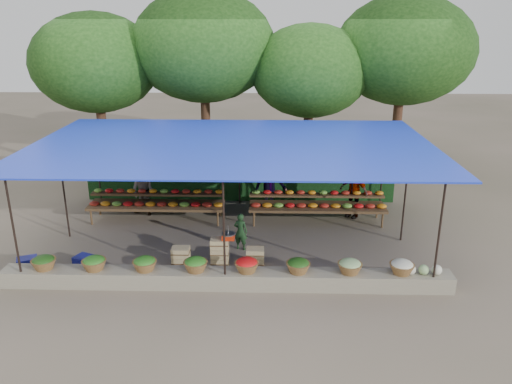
{
  "coord_description": "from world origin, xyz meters",
  "views": [
    {
      "loc": [
        1.0,
        -13.17,
        6.0
      ],
      "look_at": [
        0.64,
        0.2,
        1.35
      ],
      "focal_mm": 35.0,
      "sensor_mm": 36.0,
      "label": 1
    }
  ],
  "objects_px": {
    "weighing_scale": "(228,236)",
    "blue_crate_back": "(86,262)",
    "vendor_seated": "(241,232)",
    "crate_counter": "(219,255)",
    "blue_crate_front": "(27,263)"
  },
  "relations": [
    {
      "from": "blue_crate_front",
      "to": "blue_crate_back",
      "type": "xyz_separation_m",
      "value": [
        1.48,
        0.05,
        0.02
      ]
    },
    {
      "from": "weighing_scale",
      "to": "blue_crate_front",
      "type": "relative_size",
      "value": 0.75
    },
    {
      "from": "blue_crate_front",
      "to": "blue_crate_back",
      "type": "bearing_deg",
      "value": -22.79
    },
    {
      "from": "crate_counter",
      "to": "vendor_seated",
      "type": "distance_m",
      "value": 1.17
    },
    {
      "from": "weighing_scale",
      "to": "vendor_seated",
      "type": "bearing_deg",
      "value": 76.41
    },
    {
      "from": "crate_counter",
      "to": "vendor_seated",
      "type": "bearing_deg",
      "value": 63.94
    },
    {
      "from": "weighing_scale",
      "to": "blue_crate_back",
      "type": "height_order",
      "value": "weighing_scale"
    },
    {
      "from": "crate_counter",
      "to": "blue_crate_back",
      "type": "bearing_deg",
      "value": -176.82
    },
    {
      "from": "crate_counter",
      "to": "blue_crate_front",
      "type": "height_order",
      "value": "crate_counter"
    },
    {
      "from": "blue_crate_front",
      "to": "vendor_seated",
      "type": "bearing_deg",
      "value": -11.28
    },
    {
      "from": "crate_counter",
      "to": "weighing_scale",
      "type": "xyz_separation_m",
      "value": [
        0.26,
        -0.0,
        0.54
      ]
    },
    {
      "from": "weighing_scale",
      "to": "blue_crate_back",
      "type": "relative_size",
      "value": 0.67
    },
    {
      "from": "vendor_seated",
      "to": "weighing_scale",
      "type": "bearing_deg",
      "value": 93.58
    },
    {
      "from": "weighing_scale",
      "to": "blue_crate_front",
      "type": "height_order",
      "value": "weighing_scale"
    },
    {
      "from": "vendor_seated",
      "to": "blue_crate_back",
      "type": "xyz_separation_m",
      "value": [
        -3.88,
        -1.22,
        -0.36
      ]
    }
  ]
}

